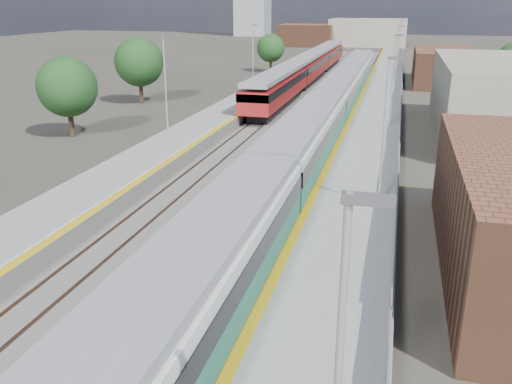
% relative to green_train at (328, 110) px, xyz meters
% --- Properties ---
extents(ground, '(320.00, 320.00, 0.00)m').
position_rel_green_train_xyz_m(ground, '(-1.50, 9.42, -2.38)').
color(ground, '#47443A').
rests_on(ground, ground).
extents(ballast_bed, '(10.50, 155.00, 0.06)m').
position_rel_green_train_xyz_m(ballast_bed, '(-3.75, 11.92, -2.35)').
color(ballast_bed, '#565451').
rests_on(ballast_bed, ground).
extents(tracks, '(8.96, 160.00, 0.17)m').
position_rel_green_train_xyz_m(tracks, '(-3.15, 13.60, -2.27)').
color(tracks, '#4C3323').
rests_on(tracks, ground).
extents(platform_right, '(4.70, 155.00, 8.52)m').
position_rel_green_train_xyz_m(platform_right, '(3.78, 11.91, -1.85)').
color(platform_right, slate).
rests_on(platform_right, ground).
extents(platform_left, '(4.30, 155.00, 8.52)m').
position_rel_green_train_xyz_m(platform_left, '(-10.55, 11.91, -1.86)').
color(platform_left, slate).
rests_on(platform_left, ground).
extents(buildings, '(72.00, 185.50, 40.00)m').
position_rel_green_train_xyz_m(buildings, '(-19.62, 98.02, 8.32)').
color(buildings, brown).
rests_on(buildings, ground).
extents(green_train, '(3.07, 85.37, 3.38)m').
position_rel_green_train_xyz_m(green_train, '(0.00, 0.00, 0.00)').
color(green_train, black).
rests_on(green_train, ground).
extents(red_train, '(3.08, 62.40, 3.89)m').
position_rel_green_train_xyz_m(red_train, '(-7.00, 32.77, -0.08)').
color(red_train, black).
rests_on(red_train, ground).
extents(tree_a, '(4.97, 4.97, 6.74)m').
position_rel_green_train_xyz_m(tree_a, '(-21.13, -5.33, 1.86)').
color(tree_a, '#382619').
rests_on(tree_a, ground).
extents(tree_b, '(5.45, 5.45, 7.38)m').
position_rel_green_train_xyz_m(tree_b, '(-22.74, 11.33, 2.27)').
color(tree_b, '#382619').
rests_on(tree_b, ground).
extents(tree_c, '(4.55, 4.55, 6.17)m').
position_rel_green_train_xyz_m(tree_c, '(-15.33, 44.43, 1.50)').
color(tree_c, '#382619').
rests_on(tree_c, ground).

